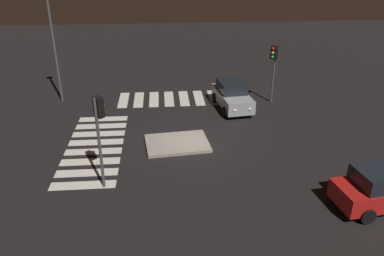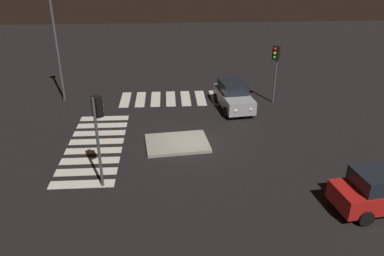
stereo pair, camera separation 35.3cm
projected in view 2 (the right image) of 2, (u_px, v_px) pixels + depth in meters
ground_plane at (192, 143)px, 22.94m from camera, size 80.00×80.00×0.00m
traffic_island at (177, 143)px, 22.75m from camera, size 3.90×3.09×0.18m
car_silver at (234, 96)px, 27.51m from camera, size 2.53×4.64×1.95m
car_red at (382, 190)px, 16.86m from camera, size 4.58×2.53×1.92m
traffic_light_north at (98, 120)px, 17.45m from camera, size 0.53×0.54×4.61m
traffic_light_south at (276, 60)px, 27.48m from camera, size 0.54×0.54×4.29m
street_lamp at (54, 27)px, 27.05m from camera, size 0.56×0.56×8.16m
crosswalk_near at (186, 98)px, 29.71m from camera, size 9.90×3.20×0.02m
crosswalk_side at (95, 146)px, 22.60m from camera, size 3.20×8.75×0.02m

